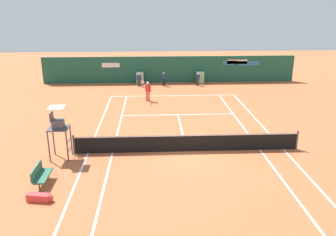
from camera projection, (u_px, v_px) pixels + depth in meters
ground_plane at (186, 147)px, 19.09m from camera, size 80.00×80.00×0.01m
tennis_net at (187, 142)px, 18.38m from camera, size 12.10×0.10×1.07m
sponsor_back_wall at (170, 70)px, 34.20m from camera, size 25.00×1.02×2.60m
umpire_chair at (58, 125)px, 17.19m from camera, size 1.00×1.00×2.74m
player_bench at (41, 174)px, 15.00m from camera, size 0.54×1.45×0.88m
equipment_bag at (41, 198)px, 13.83m from camera, size 1.10×0.46×0.32m
player_on_baseline at (148, 90)px, 27.74m from camera, size 0.77×0.65×1.81m
ball_kid_left_post at (139, 79)px, 32.75m from camera, size 0.42×0.20×1.26m
ball_kid_right_post at (198, 78)px, 33.02m from camera, size 0.41×0.20×1.25m
ball_kid_centre_post at (164, 78)px, 32.85m from camera, size 0.44×0.20×1.31m
tennis_ball_by_sideline at (160, 120)px, 23.46m from camera, size 0.07×0.07×0.07m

